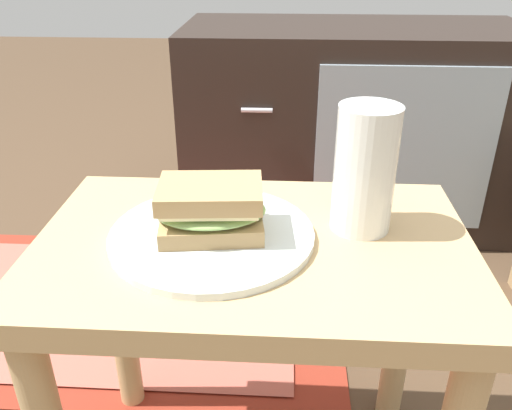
{
  "coord_description": "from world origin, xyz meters",
  "views": [
    {
      "loc": [
        0.04,
        -0.57,
        0.81
      ],
      "look_at": [
        0.0,
        0.0,
        0.51
      ],
      "focal_mm": 36.94,
      "sensor_mm": 36.0,
      "label": 1
    }
  ],
  "objects_px": {
    "plate": "(212,236)",
    "beer_glass": "(364,173)",
    "sandwich_front": "(211,210)",
    "tv_cabinet": "(349,126)"
  },
  "relations": [
    {
      "from": "plate",
      "to": "beer_glass",
      "type": "distance_m",
      "value": 0.21
    },
    {
      "from": "sandwich_front",
      "to": "beer_glass",
      "type": "bearing_deg",
      "value": 13.31
    },
    {
      "from": "plate",
      "to": "tv_cabinet",
      "type": "bearing_deg",
      "value": 73.54
    },
    {
      "from": "sandwich_front",
      "to": "beer_glass",
      "type": "xyz_separation_m",
      "value": [
        0.19,
        0.05,
        0.04
      ]
    },
    {
      "from": "sandwich_front",
      "to": "beer_glass",
      "type": "height_order",
      "value": "beer_glass"
    },
    {
      "from": "plate",
      "to": "sandwich_front",
      "type": "bearing_deg",
      "value": 180.0
    },
    {
      "from": "tv_cabinet",
      "to": "beer_glass",
      "type": "distance_m",
      "value": 0.94
    },
    {
      "from": "plate",
      "to": "beer_glass",
      "type": "relative_size",
      "value": 1.58
    },
    {
      "from": "plate",
      "to": "sandwich_front",
      "type": "distance_m",
      "value": 0.04
    },
    {
      "from": "tv_cabinet",
      "to": "beer_glass",
      "type": "height_order",
      "value": "beer_glass"
    }
  ]
}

